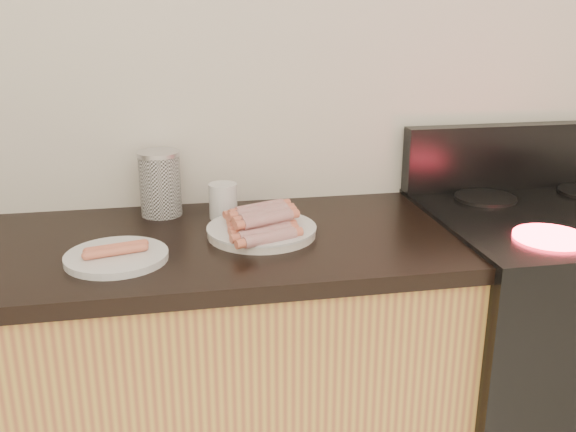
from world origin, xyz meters
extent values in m
cube|color=silver|center=(0.00, 2.00, 1.30)|extent=(4.00, 0.04, 2.60)
cube|color=#B38D3A|center=(-0.70, 1.69, 0.43)|extent=(2.20, 0.59, 0.86)
cube|color=black|center=(-0.70, 1.69, 0.88)|extent=(2.20, 0.62, 0.04)
cube|color=black|center=(0.78, 1.68, 0.45)|extent=(0.76, 0.65, 0.90)
cube|color=black|center=(0.78, 1.68, 0.91)|extent=(0.76, 0.65, 0.01)
cube|color=black|center=(0.78, 1.96, 1.01)|extent=(0.76, 0.06, 0.20)
cylinder|color=#FF1E2D|center=(0.61, 1.51, 0.92)|extent=(0.18, 0.18, 0.01)
cylinder|color=black|center=(0.61, 1.84, 0.92)|extent=(0.18, 0.18, 0.01)
cylinder|color=silver|center=(-0.08, 1.69, 0.91)|extent=(0.29, 0.29, 0.02)
cylinder|color=white|center=(-0.43, 1.59, 0.91)|extent=(0.31, 0.31, 0.02)
cylinder|color=#9C3432|center=(-0.08, 1.58, 0.93)|extent=(0.14, 0.07, 0.03)
cylinder|color=#9C3432|center=(-0.08, 1.61, 0.93)|extent=(0.14, 0.07, 0.03)
cylinder|color=#9C3432|center=(-0.08, 1.64, 0.93)|extent=(0.14, 0.07, 0.03)
cylinder|color=#9C3432|center=(-0.08, 1.68, 0.93)|extent=(0.14, 0.07, 0.03)
cylinder|color=#9C3432|center=(-0.08, 1.71, 0.93)|extent=(0.14, 0.07, 0.03)
cylinder|color=#9C3432|center=(-0.08, 1.74, 0.93)|extent=(0.14, 0.07, 0.03)
cylinder|color=#9C3432|center=(-0.08, 1.77, 0.93)|extent=(0.14, 0.07, 0.03)
cylinder|color=#9C3432|center=(-0.08, 1.80, 0.93)|extent=(0.14, 0.07, 0.03)
cylinder|color=#9C3432|center=(-0.08, 1.64, 0.96)|extent=(0.14, 0.07, 0.03)
cylinder|color=#9C3432|center=(-0.08, 1.68, 0.96)|extent=(0.14, 0.07, 0.03)
cylinder|color=#9C3432|center=(-0.08, 1.71, 0.96)|extent=(0.14, 0.07, 0.03)
cylinder|color=#9C3432|center=(-0.08, 1.74, 0.96)|extent=(0.14, 0.07, 0.03)
cylinder|color=#CA7D42|center=(-0.43, 1.57, 0.93)|extent=(0.13, 0.05, 0.02)
cylinder|color=#CA7D42|center=(-0.43, 1.60, 0.93)|extent=(0.13, 0.05, 0.02)
cylinder|color=white|center=(-0.33, 1.91, 0.98)|extent=(0.11, 0.11, 0.17)
cylinder|color=silver|center=(-0.33, 1.91, 1.07)|extent=(0.12, 0.12, 0.01)
cylinder|color=white|center=(-0.16, 1.85, 0.95)|extent=(0.09, 0.09, 0.10)
camera|label=1|loc=(-0.30, 0.17, 1.46)|focal=40.00mm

